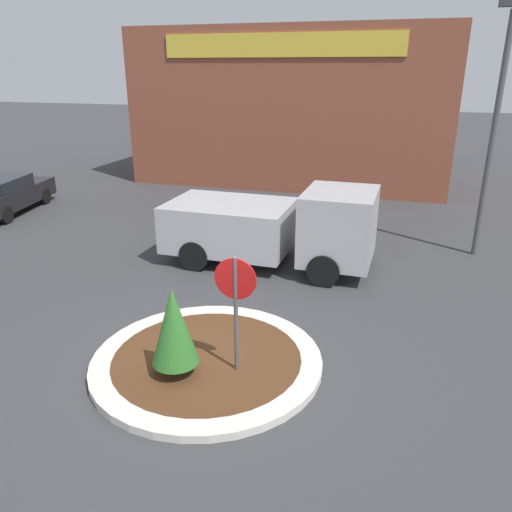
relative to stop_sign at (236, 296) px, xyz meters
The scene contains 8 objects.
ground_plane 1.68m from the stop_sign, 162.37° to the left, with size 120.00×120.00×0.00m, color #38383A.
traffic_island 1.62m from the stop_sign, 162.37° to the left, with size 4.17×4.17×0.14m.
stop_sign is the anchor object (origin of this frame).
island_shrub 1.14m from the stop_sign, 156.13° to the right, with size 0.80×0.80×1.59m.
utility_truck 5.43m from the stop_sign, 98.08° to the left, with size 5.58×2.47×2.15m.
storefront_building 16.83m from the stop_sign, 99.43° to the left, with size 13.84×6.07×6.69m.
parked_sedan_black 13.84m from the stop_sign, 147.24° to the left, with size 2.60×4.62×1.34m.
light_pole 9.31m from the stop_sign, 59.26° to the left, with size 0.70×0.30×6.65m.
Camera 1 is at (3.09, -7.21, 5.05)m, focal length 35.00 mm.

